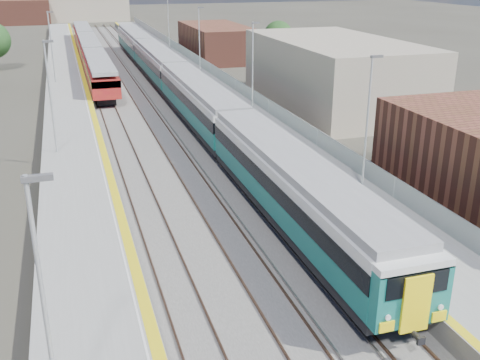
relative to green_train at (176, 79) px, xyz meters
name	(u,v)px	position (x,y,z in m)	size (l,w,h in m)	color
ground	(164,105)	(-1.50, -0.96, -2.33)	(320.00, 320.00, 0.00)	#47443A
ballast_bed	(138,101)	(-3.75, 1.54, -2.30)	(10.50, 155.00, 0.06)	#565451
tracks	(142,96)	(-3.15, 3.22, -2.22)	(8.96, 160.00, 0.17)	#4C3323
platform_right	(209,91)	(3.78, 1.53, -1.79)	(4.70, 155.00, 8.52)	slate
platform_left	(69,100)	(-10.55, 1.53, -1.81)	(4.30, 155.00, 8.52)	slate
green_train	(176,79)	(0.00, 0.00, 0.00)	(3.00, 83.54, 3.31)	black
red_train	(90,50)	(-7.00, 26.29, -0.27)	(2.76, 55.99, 3.48)	black
tree_d	(278,36)	(19.26, 21.70, 1.26)	(4.22, 4.22, 5.71)	#382619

